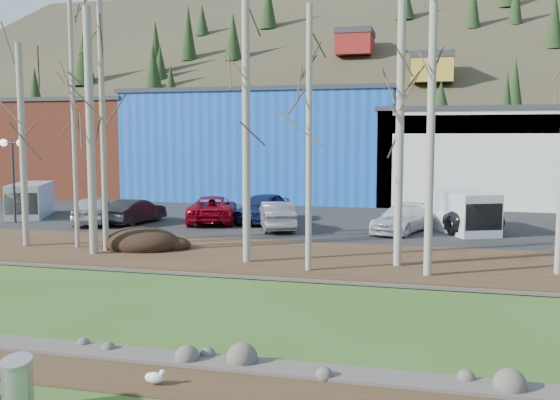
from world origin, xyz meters
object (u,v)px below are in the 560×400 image
(street_lamp, at_px, (13,157))
(car_0, at_px, (95,210))
(van_white, at_px, (463,212))
(van_grey, at_px, (30,200))
(car_2, at_px, (213,209))
(car_5, at_px, (460,214))
(car_6, at_px, (402,219))
(car_4, at_px, (276,215))
(car_1, at_px, (135,211))
(car_3, at_px, (263,208))
(litter_bin, at_px, (18,388))
(seagull, at_px, (155,377))

(street_lamp, bearing_deg, car_0, 21.57)
(van_white, xyz_separation_m, van_grey, (-24.29, -0.12, -0.03))
(car_2, bearing_deg, car_5, 167.53)
(car_0, height_order, car_6, car_0)
(car_4, bearing_deg, car_6, 164.28)
(car_6, bearing_deg, van_grey, -161.69)
(car_1, xyz_separation_m, car_2, (3.87, 1.48, 0.07))
(car_2, xyz_separation_m, car_3, (2.61, 0.82, 0.06))
(car_1, bearing_deg, van_white, -167.73)
(car_1, distance_m, car_5, 16.99)
(car_5, xyz_separation_m, van_white, (0.12, -0.94, 0.24))
(litter_bin, relative_size, car_3, 0.19)
(van_grey, bearing_deg, car_1, -31.78)
(car_6, xyz_separation_m, van_white, (2.88, 0.79, 0.35))
(car_6, bearing_deg, seagull, -79.94)
(car_6, distance_m, van_grey, 21.42)
(litter_bin, bearing_deg, car_2, 102.05)
(car_4, xyz_separation_m, van_grey, (-15.20, 1.29, 0.26))
(car_5, height_order, van_white, van_white)
(car_4, distance_m, car_5, 9.27)
(car_4, bearing_deg, litter_bin, 70.97)
(seagull, height_order, car_0, car_0)
(street_lamp, distance_m, car_0, 5.33)
(litter_bin, xyz_separation_m, car_1, (-8.74, 21.33, 0.35))
(street_lamp, relative_size, car_5, 0.83)
(litter_bin, bearing_deg, van_white, 69.96)
(car_3, bearing_deg, street_lamp, -157.01)
(car_6, height_order, van_white, van_white)
(car_1, distance_m, car_3, 6.87)
(car_0, bearing_deg, car_6, 164.60)
(car_3, height_order, car_6, car_3)
(car_2, distance_m, car_5, 13.00)
(car_1, xyz_separation_m, car_4, (7.89, -0.18, 0.05))
(car_1, height_order, van_white, van_white)
(litter_bin, height_order, car_3, car_3)
(street_lamp, distance_m, car_6, 20.93)
(car_2, bearing_deg, car_3, -178.08)
(car_1, height_order, car_2, car_2)
(car_3, relative_size, car_6, 1.03)
(car_0, xyz_separation_m, car_6, (16.16, 1.04, -0.11))
(car_1, distance_m, car_2, 4.14)
(car_5, bearing_deg, car_4, -4.96)
(car_1, relative_size, van_white, 0.81)
(car_4, bearing_deg, car_3, -81.69)
(car_1, height_order, car_5, car_5)
(car_1, relative_size, car_2, 0.76)
(car_4, height_order, van_grey, van_grey)
(car_2, xyz_separation_m, van_grey, (-11.19, -0.37, 0.24))
(car_6, bearing_deg, car_5, 52.31)
(van_white, bearing_deg, seagull, -131.53)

